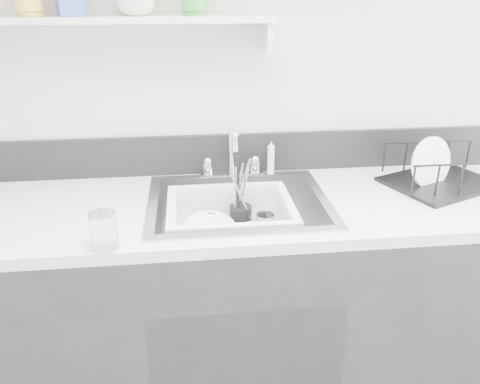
{
  "coord_description": "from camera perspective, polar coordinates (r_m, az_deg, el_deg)",
  "views": [
    {
      "loc": [
        -0.16,
        -0.31,
        1.62
      ],
      "look_at": [
        0.0,
        1.14,
        0.98
      ],
      "focal_mm": 35.0,
      "sensor_mm": 36.0,
      "label": 1
    }
  ],
  "objects": [
    {
      "name": "counter_run",
      "position": [
        1.9,
        -0.18,
        -13.87
      ],
      "size": [
        3.2,
        0.62,
        0.92
      ],
      "color": "#242427",
      "rests_on": "ground"
    },
    {
      "name": "backsplash",
      "position": [
        1.91,
        -1.19,
        4.73
      ],
      "size": [
        3.2,
        0.02,
        0.16
      ],
      "primitive_type": "cube",
      "color": "black",
      "rests_on": "counter_run"
    },
    {
      "name": "sink",
      "position": [
        1.7,
        -0.19,
        -3.95
      ],
      "size": [
        0.64,
        0.52,
        0.2
      ],
      "primitive_type": null,
      "color": "silver",
      "rests_on": "counter_run"
    },
    {
      "name": "faucet",
      "position": [
        1.87,
        -1.03,
        3.64
      ],
      "size": [
        0.26,
        0.18,
        0.23
      ],
      "color": "silver",
      "rests_on": "counter_run"
    },
    {
      "name": "side_sprayer",
      "position": [
        1.89,
        3.78,
        4.19
      ],
      "size": [
        0.03,
        0.03,
        0.14
      ],
      "primitive_type": "cylinder",
      "color": "white",
      "rests_on": "counter_run"
    },
    {
      "name": "wall_shelf",
      "position": [
        1.74,
        -13.36,
        19.54
      ],
      "size": [
        1.0,
        0.16,
        0.12
      ],
      "color": "silver",
      "rests_on": "room_shell"
    },
    {
      "name": "wash_tub",
      "position": [
        1.69,
        -1.17,
        -3.94
      ],
      "size": [
        0.47,
        0.4,
        0.17
      ],
      "primitive_type": null,
      "rotation": [
        0.0,
        0.0,
        0.08
      ],
      "color": "white",
      "rests_on": "sink"
    },
    {
      "name": "plate_stack",
      "position": [
        1.69,
        -3.3,
        -5.61
      ],
      "size": [
        0.24,
        0.24,
        0.1
      ],
      "rotation": [
        0.0,
        0.0,
        0.01
      ],
      "color": "white",
      "rests_on": "wash_tub"
    },
    {
      "name": "utensil_cup",
      "position": [
        1.76,
        0.06,
        -3.06
      ],
      "size": [
        0.08,
        0.08,
        0.28
      ],
      "rotation": [
        0.0,
        0.0,
        -0.02
      ],
      "color": "black",
      "rests_on": "wash_tub"
    },
    {
      "name": "ladle",
      "position": [
        1.72,
        -2.07,
        -4.68
      ],
      "size": [
        0.25,
        0.26,
        0.08
      ],
      "primitive_type": null,
      "rotation": [
        0.0,
        0.0,
        -0.84
      ],
      "color": "silver",
      "rests_on": "wash_tub"
    },
    {
      "name": "tumbler_in_tub",
      "position": [
        1.73,
        3.05,
        -4.16
      ],
      "size": [
        0.09,
        0.09,
        0.1
      ],
      "primitive_type": "cylinder",
      "rotation": [
        0.0,
        0.0,
        -0.35
      ],
      "color": "white",
      "rests_on": "wash_tub"
    },
    {
      "name": "tumbler_counter",
      "position": [
        1.41,
        -16.28,
        -4.56
      ],
      "size": [
        0.09,
        0.09,
        0.11
      ],
      "primitive_type": "cylinder",
      "rotation": [
        0.0,
        0.0,
        0.18
      ],
      "color": "white",
      "rests_on": "counter_run"
    },
    {
      "name": "dish_rack",
      "position": [
        1.95,
        23.47,
        2.79
      ],
      "size": [
        0.48,
        0.43,
        0.14
      ],
      "primitive_type": null,
      "rotation": [
        0.0,
        0.0,
        0.38
      ],
      "color": "black",
      "rests_on": "counter_run"
    },
    {
      "name": "bowl_small",
      "position": [
        1.66,
        3.25,
        -6.62
      ],
      "size": [
        0.16,
        0.16,
        0.04
      ],
      "primitive_type": "imported",
      "rotation": [
        0.0,
        0.0,
        -0.41
      ],
      "color": "white",
      "rests_on": "wash_tub"
    }
  ]
}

